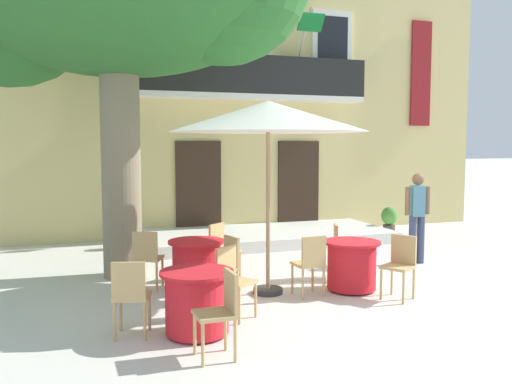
% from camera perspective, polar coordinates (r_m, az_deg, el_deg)
% --- Properties ---
extents(ground_plane, '(120.00, 120.00, 0.00)m').
position_cam_1_polar(ground_plane, '(9.33, 12.59, -8.85)').
color(ground_plane, silver).
extents(building_facade, '(13.00, 5.09, 7.50)m').
position_cam_1_polar(building_facade, '(15.36, -3.03, 10.76)').
color(building_facade, '#DBC67F').
rests_on(building_facade, ground).
extents(entrance_step_platform, '(5.60, 2.45, 0.25)m').
position_cam_1_polar(entrance_step_platform, '(12.40, 1.09, -4.68)').
color(entrance_step_platform, silver).
rests_on(entrance_step_platform, ground).
extents(cafe_table_near_tree, '(0.86, 0.86, 0.76)m').
position_cam_1_polar(cafe_table_near_tree, '(8.40, -6.27, -7.56)').
color(cafe_table_near_tree, red).
rests_on(cafe_table_near_tree, ground).
extents(cafe_chair_near_tree_0, '(0.49, 0.49, 0.91)m').
position_cam_1_polar(cafe_chair_near_tree_0, '(7.76, -3.24, -7.55)').
color(cafe_chair_near_tree_0, tan).
rests_on(cafe_chair_near_tree_0, ground).
extents(cafe_chair_near_tree_1, '(0.56, 0.56, 0.91)m').
position_cam_1_polar(cafe_chair_near_tree_1, '(9.00, -3.62, -5.80)').
color(cafe_chair_near_tree_1, tan).
rests_on(cafe_chair_near_tree_1, ground).
extents(cafe_chair_near_tree_2, '(0.53, 0.53, 0.91)m').
position_cam_1_polar(cafe_chair_near_tree_2, '(8.47, -11.40, -6.57)').
color(cafe_chair_near_tree_2, tan).
rests_on(cafe_chair_near_tree_2, ground).
extents(cafe_table_middle, '(0.86, 0.86, 0.76)m').
position_cam_1_polar(cafe_table_middle, '(6.46, -6.24, -11.43)').
color(cafe_table_middle, red).
rests_on(cafe_table_middle, ground).
extents(cafe_chair_middle_0, '(0.56, 0.56, 0.91)m').
position_cam_1_polar(cafe_chair_middle_0, '(7.02, -2.51, -8.91)').
color(cafe_chair_middle_0, tan).
rests_on(cafe_chair_middle_0, ground).
extents(cafe_chair_middle_1, '(0.50, 0.50, 0.91)m').
position_cam_1_polar(cafe_chair_middle_1, '(6.45, -13.07, -10.31)').
color(cafe_chair_middle_1, tan).
rests_on(cafe_chair_middle_1, ground).
extents(cafe_chair_middle_2, '(0.41, 0.41, 0.91)m').
position_cam_1_polar(cafe_chair_middle_2, '(5.75, -3.65, -12.09)').
color(cafe_chair_middle_2, tan).
rests_on(cafe_chair_middle_2, ground).
extents(cafe_table_front, '(0.86, 0.86, 0.76)m').
position_cam_1_polar(cafe_table_front, '(8.42, 10.04, -7.57)').
color(cafe_table_front, red).
rests_on(cafe_table_front, ground).
extents(cafe_chair_front_0, '(0.55, 0.55, 0.91)m').
position_cam_1_polar(cafe_chair_front_0, '(8.13, 14.95, -7.15)').
color(cafe_chair_front_0, tan).
rests_on(cafe_chair_front_0, ground).
extents(cafe_chair_front_1, '(0.52, 0.52, 0.91)m').
position_cam_1_polar(cafe_chair_front_1, '(9.12, 9.04, -5.71)').
color(cafe_chair_front_1, tan).
rests_on(cafe_chair_front_1, ground).
extents(cafe_chair_front_2, '(0.42, 0.42, 0.91)m').
position_cam_1_polar(cafe_chair_front_2, '(7.96, 5.75, -7.25)').
color(cafe_chair_front_2, tan).
rests_on(cafe_chair_front_2, ground).
extents(cafe_umbrella, '(2.90, 2.90, 2.85)m').
position_cam_1_polar(cafe_umbrella, '(7.93, 1.29, 7.86)').
color(cafe_umbrella, '#997A56').
rests_on(cafe_umbrella, ground).
extents(ground_planter_left, '(0.33, 0.33, 0.61)m').
position_cam_1_polar(ground_planter_left, '(11.87, -13.71, -4.19)').
color(ground_planter_left, '#995638').
rests_on(ground_planter_left, ground).
extents(ground_planter_right, '(0.38, 0.38, 0.70)m').
position_cam_1_polar(ground_planter_right, '(13.63, 13.85, -2.82)').
color(ground_planter_right, '#47423D').
rests_on(ground_planter_right, ground).
extents(pedestrian_near_entrance, '(0.53, 0.40, 1.69)m').
position_cam_1_polar(pedestrian_near_entrance, '(10.48, 16.62, -2.09)').
color(pedestrian_near_entrance, '#384260').
rests_on(pedestrian_near_entrance, ground).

